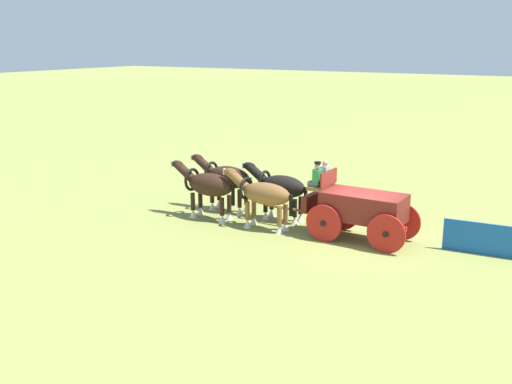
% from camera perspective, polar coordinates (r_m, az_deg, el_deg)
% --- Properties ---
extents(ground_plane, '(220.00, 220.00, 0.00)m').
position_cam_1_polar(ground_plane, '(21.91, 10.12, -4.58)').
color(ground_plane, olive).
extents(show_wagon, '(5.90, 1.90, 2.77)m').
position_cam_1_polar(show_wagon, '(21.61, 9.84, -1.41)').
color(show_wagon, maroon).
rests_on(show_wagon, ground).
extents(draft_horse_rear_near, '(3.08, 0.90, 2.19)m').
position_cam_1_polar(draft_horse_rear_near, '(22.58, 0.66, -0.28)').
color(draft_horse_rear_near, brown).
rests_on(draft_horse_rear_near, ground).
extents(draft_horse_rear_off, '(2.98, 0.93, 2.21)m').
position_cam_1_polar(draft_horse_rear_off, '(23.66, 2.30, 0.43)').
color(draft_horse_rear_off, black).
rests_on(draft_horse_rear_off, ground).
extents(draft_horse_lead_near, '(3.13, 0.97, 2.22)m').
position_cam_1_polar(draft_horse_lead_near, '(23.97, -4.64, 0.62)').
color(draft_horse_lead_near, '#331E14').
rests_on(draft_horse_lead_near, ground).
extents(draft_horse_lead_off, '(3.06, 0.97, 2.28)m').
position_cam_1_polar(draft_horse_lead_off, '(24.98, -2.88, 1.32)').
color(draft_horse_lead_off, '#331E14').
rests_on(draft_horse_lead_off, ground).
extents(sponsor_banner, '(3.20, 0.29, 1.10)m').
position_cam_1_polar(sponsor_banner, '(21.41, 21.69, -4.30)').
color(sponsor_banner, '#1959B2').
rests_on(sponsor_banner, ground).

